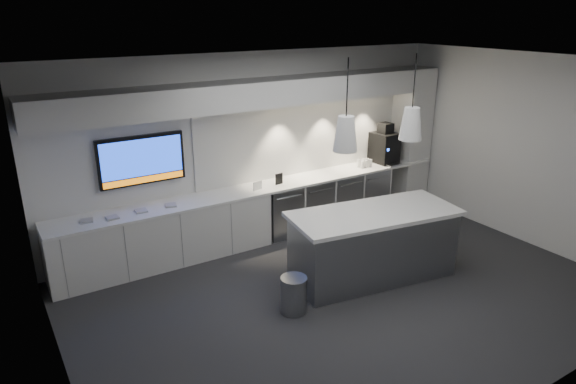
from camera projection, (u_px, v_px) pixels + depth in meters
floor at (348, 293)px, 6.89m from camera, size 7.00×7.00×0.00m
ceiling at (358, 65)px, 5.88m from camera, size 7.00×7.00×0.00m
wall_back at (256, 146)px, 8.38m from camera, size 7.00×0.00×7.00m
wall_front at (536, 270)px, 4.39m from camera, size 7.00×0.00×7.00m
wall_left at (49, 256)px, 4.64m from camera, size 0.00×7.00×7.00m
wall_right at (525, 150)px, 8.14m from camera, size 0.00×7.00×7.00m
back_counter at (266, 187)px, 8.33m from camera, size 6.80×0.65×0.04m
left_base_cabinets at (165, 236)px, 7.61m from camera, size 3.30×0.63×0.86m
fridge_unit_a at (280, 210)px, 8.61m from camera, size 0.60×0.61×0.85m
fridge_unit_b at (311, 203)px, 8.93m from camera, size 0.60×0.61×0.85m
fridge_unit_c at (339, 196)px, 9.24m from camera, size 0.60×0.61×0.85m
fridge_unit_d at (366, 190)px, 9.56m from camera, size 0.60×0.61×0.85m
backsplash at (317, 134)px, 8.95m from camera, size 4.60×0.03×1.30m
soffit at (264, 93)px, 7.84m from camera, size 6.90×0.60×0.40m
column at (411, 137)px, 9.81m from camera, size 0.55×0.55×2.60m
wall_tv at (142, 160)px, 7.37m from camera, size 1.25×0.07×0.72m
island at (373, 244)px, 7.18m from camera, size 2.47×1.35×0.99m
bin at (294, 294)px, 6.42m from camera, size 0.42×0.42×0.47m
coffee_machine at (384, 146)px, 9.52m from camera, size 0.43×0.59×0.74m
sign_black at (279, 179)px, 8.38m from camera, size 0.14×0.04×0.18m
sign_white at (258, 186)px, 8.11m from camera, size 0.18×0.07×0.14m
cup_cluster at (365, 163)px, 9.30m from camera, size 0.25×0.16×0.14m
tray_a at (87, 221)px, 6.92m from camera, size 0.19×0.19×0.02m
tray_b at (112, 218)px, 7.02m from camera, size 0.17×0.17×0.02m
tray_c at (141, 211)px, 7.26m from camera, size 0.17×0.17×0.02m
tray_d at (171, 205)px, 7.47m from camera, size 0.19×0.19×0.02m
pendant_left at (346, 134)px, 6.34m from camera, size 0.31×0.31×1.14m
pendant_right at (411, 124)px, 6.90m from camera, size 0.31×0.31×1.14m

